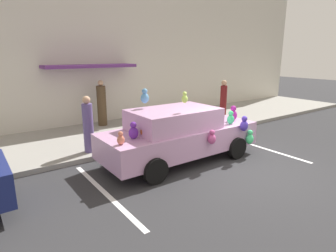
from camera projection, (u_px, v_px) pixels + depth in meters
ground_plane at (246, 170)px, 7.58m from camera, size 60.00×60.00×0.00m
sidewalk at (148, 128)px, 11.49m from camera, size 24.00×4.00×0.15m
storefront_building at (120, 50)px, 12.39m from camera, size 24.00×1.25×6.40m
parking_stripe_front at (259, 147)px, 9.44m from camera, size 0.12×3.60×0.01m
parking_stripe_rear at (105, 193)px, 6.32m from camera, size 0.12×3.60×0.01m
plush_covered_car at (179, 134)px, 8.07m from camera, size 4.64×2.05×2.10m
teddy_bear_on_sidewalk at (206, 118)px, 11.77m from camera, size 0.31×0.26×0.59m
pedestrian_near_shopfront at (88, 126)px, 8.36m from camera, size 0.30×0.30×1.69m
pedestrian_walking_past at (102, 105)px, 11.51m from camera, size 0.37×0.37×1.85m
pedestrian_by_lamp at (223, 100)px, 13.00m from camera, size 0.30×0.30×1.72m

